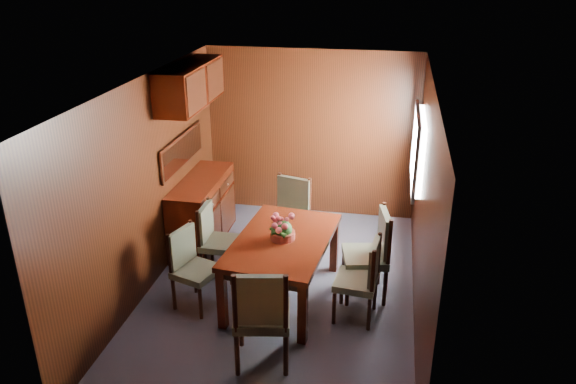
% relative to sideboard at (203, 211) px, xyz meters
% --- Properties ---
extents(ground, '(4.50, 4.50, 0.00)m').
position_rel_sideboard_xyz_m(ground, '(1.25, -1.00, -0.45)').
color(ground, '#3C4052').
rests_on(ground, ground).
extents(room_shell, '(3.06, 4.52, 2.41)m').
position_rel_sideboard_xyz_m(room_shell, '(1.15, -0.67, 1.18)').
color(room_shell, black).
rests_on(room_shell, ground).
extents(sideboard, '(0.48, 1.40, 0.90)m').
position_rel_sideboard_xyz_m(sideboard, '(0.00, 0.00, 0.00)').
color(sideboard, '#361006').
rests_on(sideboard, ground).
extents(dining_table, '(1.13, 1.66, 0.73)m').
position_rel_sideboard_xyz_m(dining_table, '(1.30, -1.08, 0.18)').
color(dining_table, '#361006').
rests_on(dining_table, ground).
extents(chair_left_near, '(0.53, 0.54, 0.91)m').
position_rel_sideboard_xyz_m(chair_left_near, '(0.35, -1.40, 0.06)').
color(chair_left_near, black).
rests_on(chair_left_near, ground).
extents(chair_left_far, '(0.42, 0.44, 0.92)m').
position_rel_sideboard_xyz_m(chair_left_far, '(0.41, -0.76, 0.06)').
color(chair_left_far, black).
rests_on(chair_left_far, ground).
extents(chair_right_near, '(0.47, 0.48, 0.93)m').
position_rel_sideboard_xyz_m(chair_right_near, '(2.19, -1.32, 0.07)').
color(chair_right_near, black).
rests_on(chair_right_near, ground).
extents(chair_right_far, '(0.56, 0.58, 1.05)m').
position_rel_sideboard_xyz_m(chair_right_far, '(2.26, -0.85, 0.13)').
color(chair_right_far, black).
rests_on(chair_right_far, ground).
extents(chair_head, '(0.59, 0.57, 1.08)m').
position_rel_sideboard_xyz_m(chair_head, '(1.34, -2.25, 0.15)').
color(chair_head, black).
rests_on(chair_head, ground).
extents(chair_foot, '(0.59, 0.57, 1.02)m').
position_rel_sideboard_xyz_m(chair_foot, '(1.18, -0.05, 0.11)').
color(chair_foot, black).
rests_on(chair_foot, ground).
extents(flower_centerpiece, '(0.29, 0.29, 0.29)m').
position_rel_sideboard_xyz_m(flower_centerpiece, '(1.30, -1.07, 0.43)').
color(flower_centerpiece, '#B54537').
rests_on(flower_centerpiece, dining_table).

